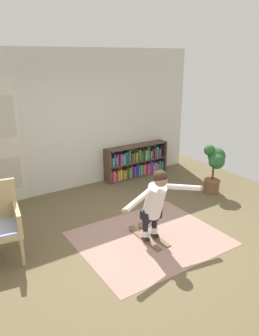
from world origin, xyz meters
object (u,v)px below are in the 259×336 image
Objects in this scene: bookshelf at (136,163)px; potted_plant at (215,165)px; person_skier at (155,200)px; skis_pair at (148,236)px.

bookshelf is 1.56× the size of potted_plant.
potted_plant is 0.70× the size of person_skier.
skis_pair is 0.52× the size of person_skier.
person_skier reaches higher than bookshelf.
skis_pair is (-1.38, -2.40, -0.32)m from bookshelf.
bookshelf is 2.79m from skis_pair.
potted_plant reaches higher than skis_pair.
potted_plant is at bearing -64.28° from bookshelf.
skis_pair is 0.71m from person_skier.
bookshelf is at bearing 61.62° from person_skier.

